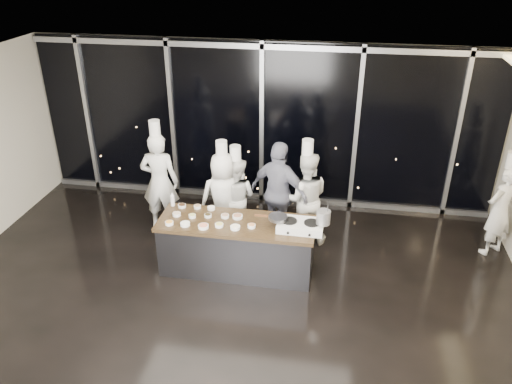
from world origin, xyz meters
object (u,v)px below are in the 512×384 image
stove (300,225)px  chef_right (305,198)px  stock_pot (323,217)px  guest (279,193)px  demo_counter (237,246)px  frying_pan (277,217)px  chef_far_left (160,181)px  chef_left (223,196)px  chef_side (500,209)px  chef_center (236,197)px

stove → chef_right: (-0.01, 1.13, -0.11)m
stock_pot → guest: size_ratio=0.11×
demo_counter → frying_pan: 0.89m
stock_pot → chef_right: bearing=107.2°
chef_far_left → stock_pot: bearing=154.9°
chef_left → chef_right: bearing=163.8°
chef_right → chef_side: bearing=174.9°
guest → chef_right: (0.44, 0.07, -0.08)m
stock_pot → chef_left: 2.04m
frying_pan → demo_counter: bearing=177.8°
demo_counter → stove: bearing=-2.8°
stove → frying_pan: 0.37m
demo_counter → chef_side: 4.39m
stock_pot → chef_right: (-0.35, 1.13, -0.29)m
stock_pot → chef_far_left: (-2.97, 1.15, -0.20)m
frying_pan → guest: (-0.10, 1.05, -0.13)m
demo_counter → chef_center: chef_center is taller
frying_pan → chef_far_left: bearing=154.6°
stock_pot → chef_side: bearing=24.2°
frying_pan → chef_side: (3.55, 1.27, -0.23)m
chef_center → guest: (0.77, -0.06, 0.17)m
demo_counter → stock_pot: (1.34, -0.05, 0.69)m
chef_center → chef_side: 4.43m
chef_right → chef_side: chef_right is taller
frying_pan → chef_right: (0.34, 1.12, -0.21)m
demo_counter → stock_pot: bearing=-2.3°
stock_pot → guest: guest is taller
stove → chef_left: (-1.43, 0.98, -0.14)m
frying_pan → chef_left: 1.46m
guest → chef_right: 0.46m
demo_counter → chef_left: chef_left is taller
chef_center → demo_counter: bearing=110.9°
chef_side → stock_pot: bearing=-15.2°
chef_center → chef_right: 1.22m
demo_counter → frying_pan: (0.65, -0.04, 0.61)m
demo_counter → chef_center: (-0.23, 1.07, 0.31)m
chef_side → demo_counter: bearing=-23.0°
chef_side → chef_right: bearing=-36.6°
chef_center → chef_right: size_ratio=0.90×
frying_pan → chef_right: size_ratio=0.27×
chef_left → chef_right: size_ratio=0.97×
chef_center → chef_side: chef_side is taller
demo_counter → chef_left: 1.09m
chef_far_left → chef_side: size_ratio=1.13×
frying_pan → chef_center: bearing=129.2°
stove → chef_left: 1.73m
chef_center → chef_side: bearing=-168.9°
chef_far_left → chef_side: 5.83m
chef_far_left → guest: chef_far_left is taller
stock_pot → chef_left: size_ratio=0.11×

